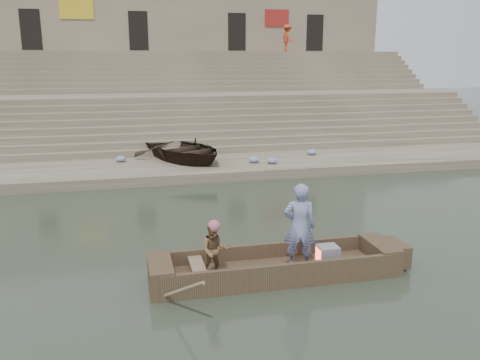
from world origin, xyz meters
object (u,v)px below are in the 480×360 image
object	(u,v)px
rowing_man	(214,250)
television	(327,254)
standing_man	(299,227)
main_rowboat	(275,272)
beached_rowboat	(184,150)
pedestrian	(287,38)

from	to	relation	value
rowing_man	television	bearing A→B (deg)	9.15
standing_man	television	bearing A→B (deg)	-155.90
main_rowboat	standing_man	xyz separation A→B (m)	(0.49, -0.14, 1.08)
television	beached_rowboat	bearing A→B (deg)	99.17
pedestrian	television	bearing A→B (deg)	158.82
rowing_man	beached_rowboat	xyz separation A→B (m)	(0.79, 11.67, 0.06)
beached_rowboat	pedestrian	distance (m)	16.64
rowing_man	main_rowboat	bearing A→B (deg)	12.42
rowing_man	pedestrian	bearing A→B (deg)	73.88
beached_rowboat	television	bearing A→B (deg)	-107.52
standing_man	television	xyz separation A→B (m)	(0.74, 0.14, -0.77)
main_rowboat	standing_man	distance (m)	1.20
pedestrian	standing_man	bearing A→B (deg)	157.32
pedestrian	rowing_man	bearing A→B (deg)	153.43
main_rowboat	television	world-z (taller)	television
television	rowing_man	bearing A→B (deg)	-176.21
standing_man	pedestrian	bearing A→B (deg)	-93.89
standing_man	television	world-z (taller)	standing_man
rowing_man	beached_rowboat	distance (m)	11.70
television	beached_rowboat	distance (m)	11.65
main_rowboat	television	size ratio (longest dim) A/B	10.87
rowing_man	standing_man	bearing A→B (deg)	6.53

